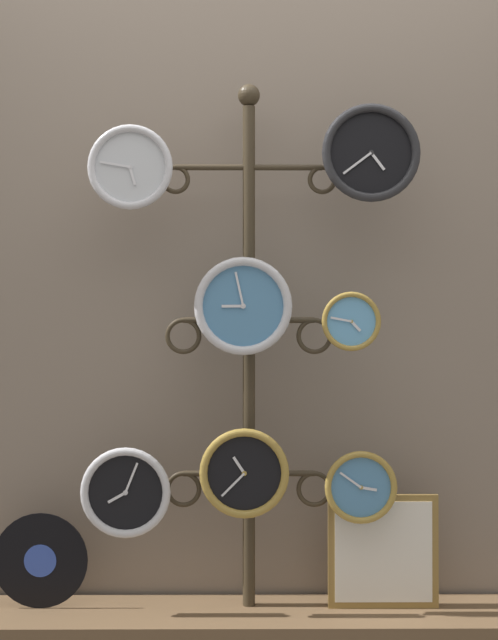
# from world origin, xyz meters

# --- Properties ---
(shop_wall) EXTENTS (4.40, 0.04, 2.80)m
(shop_wall) POSITION_xyz_m (0.00, 0.57, 1.40)
(shop_wall) COLOR gray
(shop_wall) RESTS_ON ground_plane
(low_shelf) EXTENTS (2.20, 0.36, 0.06)m
(low_shelf) POSITION_xyz_m (0.00, 0.35, 0.03)
(low_shelf) COLOR brown
(low_shelf) RESTS_ON ground_plane
(display_stand) EXTENTS (0.60, 0.44, 1.83)m
(display_stand) POSITION_xyz_m (-0.00, 0.41, 0.57)
(display_stand) COLOR #382D1E
(display_stand) RESTS_ON ground_plane
(clock_top_left) EXTENTS (0.28, 0.04, 0.28)m
(clock_top_left) POSITION_xyz_m (-0.39, 0.31, 1.52)
(clock_top_left) COLOR silver
(clock_top_right) EXTENTS (0.32, 0.04, 0.32)m
(clock_top_right) POSITION_xyz_m (0.40, 0.30, 1.57)
(clock_top_right) COLOR black
(clock_middle_center) EXTENTS (0.32, 0.04, 0.32)m
(clock_middle_center) POSITION_xyz_m (-0.02, 0.32, 1.07)
(clock_middle_center) COLOR #4C84B2
(clock_middle_right) EXTENTS (0.20, 0.04, 0.20)m
(clock_middle_right) POSITION_xyz_m (0.34, 0.33, 1.02)
(clock_middle_right) COLOR #60A8DB
(clock_bottom_left) EXTENTS (0.30, 0.04, 0.30)m
(clock_bottom_left) POSITION_xyz_m (-0.40, 0.31, 0.46)
(clock_bottom_left) COLOR black
(clock_bottom_center) EXTENTS (0.29, 0.04, 0.29)m
(clock_bottom_center) POSITION_xyz_m (-0.02, 0.30, 0.52)
(clock_bottom_center) COLOR black
(clock_bottom_right) EXTENTS (0.24, 0.04, 0.24)m
(clock_bottom_right) POSITION_xyz_m (0.37, 0.32, 0.47)
(clock_bottom_right) COLOR #4C84B2
(vinyl_record) EXTENTS (0.32, 0.01, 0.32)m
(vinyl_record) POSITION_xyz_m (-0.70, 0.38, 0.22)
(vinyl_record) COLOR black
(vinyl_record) RESTS_ON low_shelf
(picture_frame) EXTENTS (0.37, 0.02, 0.38)m
(picture_frame) POSITION_xyz_m (0.45, 0.38, 0.25)
(picture_frame) COLOR olive
(picture_frame) RESTS_ON low_shelf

